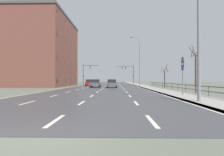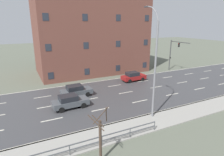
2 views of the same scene
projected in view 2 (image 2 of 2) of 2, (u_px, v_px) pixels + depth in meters
The scene contains 9 objects.
ground_plane at pixel (170, 85), 30.81m from camera, with size 160.00×160.00×0.12m.
road_asphalt_strip at pixel (219, 76), 35.93m from camera, with size 14.00×120.00×0.03m.
street_lamp_midground at pixel (154, 66), 18.79m from camera, with size 2.24×0.24×11.16m.
traffic_signal_left at pixel (173, 51), 38.72m from camera, with size 4.89×0.36×6.21m.
car_far_left at pixel (76, 91), 25.71m from camera, with size 1.91×4.14×1.57m.
car_mid_centre at pixel (133, 76), 32.58m from camera, with size 1.84×4.10×1.57m.
car_far_right at pixel (70, 101), 22.23m from camera, with size 1.95×4.16×1.57m.
brick_building at pixel (91, 31), 37.73m from camera, with size 11.66×21.04×15.96m.
bare_tree_mid at pixel (100, 137), 13.28m from camera, with size 1.55×1.65×4.39m.
Camera 2 is at (22.08, 26.61, 9.56)m, focal length 30.86 mm.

